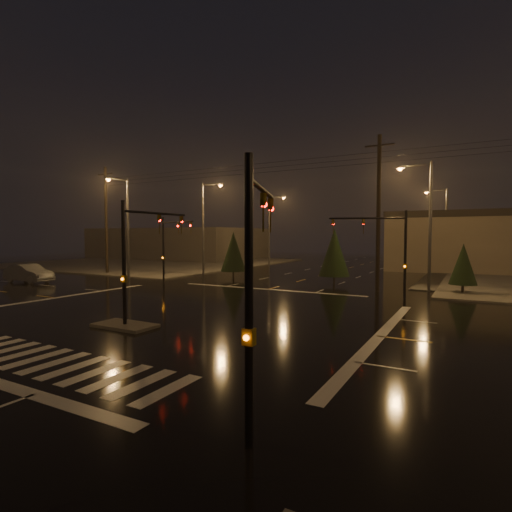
% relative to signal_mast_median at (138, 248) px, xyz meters
% --- Properties ---
extents(ground, '(140.00, 140.00, 0.00)m').
position_rel_signal_mast_median_xyz_m(ground, '(-0.00, 3.07, -3.75)').
color(ground, black).
rests_on(ground, ground).
extents(sidewalk_nw, '(36.00, 36.00, 0.12)m').
position_rel_signal_mast_median_xyz_m(sidewalk_nw, '(-30.00, 33.07, -3.69)').
color(sidewalk_nw, '#494641').
rests_on(sidewalk_nw, ground).
extents(median_island, '(3.00, 1.60, 0.15)m').
position_rel_signal_mast_median_xyz_m(median_island, '(-0.00, -0.93, -3.68)').
color(median_island, '#494641').
rests_on(median_island, ground).
extents(crosswalk, '(15.00, 2.60, 0.01)m').
position_rel_signal_mast_median_xyz_m(crosswalk, '(-0.00, -5.93, -3.75)').
color(crosswalk, beige).
rests_on(crosswalk, ground).
extents(stop_bar_far, '(16.00, 0.50, 0.01)m').
position_rel_signal_mast_median_xyz_m(stop_bar_far, '(-0.00, 14.07, -3.75)').
color(stop_bar_far, beige).
rests_on(stop_bar_far, ground).
extents(commercial_block, '(30.00, 18.00, 5.60)m').
position_rel_signal_mast_median_xyz_m(commercial_block, '(-35.00, 45.07, -0.95)').
color(commercial_block, '#3F3A37').
rests_on(commercial_block, ground).
extents(signal_mast_median, '(0.25, 4.59, 6.00)m').
position_rel_signal_mast_median_xyz_m(signal_mast_median, '(0.00, 0.00, 0.00)').
color(signal_mast_median, black).
rests_on(signal_mast_median, ground).
extents(signal_mast_ne, '(4.84, 1.86, 6.00)m').
position_rel_signal_mast_median_xyz_m(signal_mast_ne, '(9.50, 13.21, 0.04)').
color(signal_mast_ne, black).
rests_on(signal_mast_ne, ground).
extents(signal_mast_nw, '(4.84, 1.86, 6.00)m').
position_rel_signal_mast_median_xyz_m(signal_mast_nw, '(-9.50, 13.21, 0.04)').
color(signal_mast_nw, black).
rests_on(signal_mast_nw, ground).
extents(signal_mast_se, '(1.55, 3.87, 6.00)m').
position_rel_signal_mast_median_xyz_m(signal_mast_se, '(10.23, -6.68, -0.04)').
color(signal_mast_se, black).
rests_on(signal_mast_se, ground).
extents(streetlight_1, '(2.77, 0.32, 10.00)m').
position_rel_signal_mast_median_xyz_m(streetlight_1, '(-11.18, 21.07, 2.05)').
color(streetlight_1, '#38383A').
rests_on(streetlight_1, ground).
extents(streetlight_2, '(2.77, 0.32, 10.00)m').
position_rel_signal_mast_median_xyz_m(streetlight_2, '(-11.18, 37.07, 2.05)').
color(streetlight_2, '#38383A').
rests_on(streetlight_2, ground).
extents(streetlight_3, '(2.77, 0.32, 10.00)m').
position_rel_signal_mast_median_xyz_m(streetlight_3, '(11.18, 19.07, 2.05)').
color(streetlight_3, '#38383A').
rests_on(streetlight_3, ground).
extents(streetlight_4, '(2.77, 0.32, 10.00)m').
position_rel_signal_mast_median_xyz_m(streetlight_4, '(11.18, 39.07, 2.05)').
color(streetlight_4, '#38383A').
rests_on(streetlight_4, ground).
extents(streetlight_5, '(0.32, 2.77, 10.00)m').
position_rel_signal_mast_median_xyz_m(streetlight_5, '(-16.00, 14.26, 2.05)').
color(streetlight_5, '#38383A').
rests_on(streetlight_5, ground).
extents(utility_pole_0, '(2.20, 0.32, 12.00)m').
position_rel_signal_mast_median_xyz_m(utility_pole_0, '(-22.00, 17.07, 2.38)').
color(utility_pole_0, black).
rests_on(utility_pole_0, ground).
extents(utility_pole_1, '(2.20, 0.32, 12.00)m').
position_rel_signal_mast_median_xyz_m(utility_pole_1, '(8.00, 17.07, 2.38)').
color(utility_pole_1, black).
rests_on(utility_pole_1, ground).
extents(conifer_0, '(1.95, 1.95, 3.75)m').
position_rel_signal_mast_median_xyz_m(conifer_0, '(13.83, 18.83, -1.53)').
color(conifer_0, black).
rests_on(conifer_0, ground).
extents(conifer_3, '(2.57, 2.57, 4.71)m').
position_rel_signal_mast_median_xyz_m(conifer_3, '(-6.98, 20.06, -1.05)').
color(conifer_3, black).
rests_on(conifer_3, ground).
extents(conifer_4, '(2.72, 2.72, 4.95)m').
position_rel_signal_mast_median_xyz_m(conifer_4, '(3.52, 20.30, -0.93)').
color(conifer_4, black).
rests_on(conifer_4, ground).
extents(car_crossing, '(5.19, 1.92, 1.70)m').
position_rel_signal_mast_median_xyz_m(car_crossing, '(-21.51, 7.68, -2.90)').
color(car_crossing, slate).
rests_on(car_crossing, ground).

